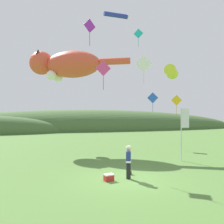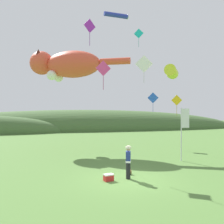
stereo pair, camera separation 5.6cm
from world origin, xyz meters
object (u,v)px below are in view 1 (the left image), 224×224
kite_diamond_gold (176,101)px  kite_diamond_blue (153,98)px  festival_attendant (128,161)px  kite_tube_streamer (116,15)px  kite_giant_cat (66,65)px  picnic_cooler (109,177)px  kite_fish_windsock (172,73)px  kite_diamond_white (144,64)px  kite_diamond_pink (103,69)px  kite_diamond_violet (90,26)px  kite_spool (130,172)px  festival_banner_pole (183,126)px  kite_diamond_teal (138,34)px

kite_diamond_gold → kite_diamond_blue: 3.37m
festival_attendant → kite_tube_streamer: bearing=82.5°
kite_giant_cat → kite_tube_streamer: bearing=-49.8°
picnic_cooler → kite_tube_streamer: size_ratio=0.27×
kite_fish_windsock → kite_diamond_white: 3.44m
kite_giant_cat → kite_diamond_pink: 8.83m
kite_diamond_violet → kite_diamond_gold: size_ratio=1.02×
kite_fish_windsock → kite_diamond_pink: 5.60m
kite_spool → picnic_cooler: size_ratio=0.50×
festival_banner_pole → kite_diamond_gold: 4.85m
kite_diamond_gold → kite_diamond_white: bearing=-175.0°
festival_attendant → festival_banner_pole: bearing=35.9°
kite_diamond_pink → kite_fish_windsock: bearing=13.2°
festival_banner_pole → kite_diamond_gold: kite_diamond_gold is taller
kite_spool → picnic_cooler: bearing=-144.8°
kite_diamond_teal → kite_diamond_gold: bearing=-66.1°
kite_giant_cat → kite_diamond_violet: size_ratio=4.92×
kite_fish_windsock → kite_diamond_white: bearing=111.4°
kite_diamond_violet → kite_diamond_blue: size_ratio=0.95×
kite_diamond_blue → kite_diamond_gold: bearing=-72.0°
festival_attendant → kite_diamond_violet: (-1.54, 4.68, 8.64)m
festival_attendant → kite_diamond_violet: size_ratio=0.93×
festival_attendant → kite_giant_cat: (-3.02, 11.68, 7.09)m
kite_diamond_pink → kite_diamond_teal: kite_diamond_teal is taller
kite_fish_windsock → kite_diamond_blue: 6.75m
kite_diamond_gold → kite_fish_windsock: bearing=-121.3°
kite_diamond_white → kite_diamond_blue: bearing=58.2°
kite_tube_streamer → kite_fish_windsock: bearing=-33.2°
festival_banner_pole → kite_tube_streamer: 10.37m
kite_spool → kite_fish_windsock: (4.32, 3.73, 6.34)m
kite_diamond_blue → kite_diamond_teal: bearing=124.5°
festival_banner_pole → kite_diamond_blue: (0.47, 7.33, 2.36)m
kite_spool → festival_banner_pole: (4.82, 2.88, 2.37)m
kite_spool → kite_diamond_gold: 10.42m
kite_giant_cat → kite_diamond_violet: bearing=-78.0°
picnic_cooler → kite_giant_cat: bearing=99.2°
kite_tube_streamer → kite_diamond_teal: bearing=56.7°
festival_attendant → festival_banner_pole: 6.54m
festival_banner_pole → kite_diamond_white: kite_diamond_white is taller
kite_spool → kite_diamond_pink: bearing=114.8°
picnic_cooler → kite_diamond_violet: kite_diamond_violet is taller
kite_spool → kite_diamond_teal: size_ratio=0.14×
kite_spool → kite_diamond_teal: 17.05m
kite_diamond_teal → kite_tube_streamer: bearing=-123.3°
kite_giant_cat → kite_fish_windsock: (7.67, -7.11, -1.56)m
kite_diamond_gold → kite_diamond_pink: (-7.46, -4.58, 1.89)m
festival_banner_pole → kite_tube_streamer: bearing=142.1°
kite_diamond_violet → kite_diamond_blue: 10.69m
kite_spool → kite_tube_streamer: bearing=84.5°
kite_tube_streamer → kite_giant_cat: bearing=130.2°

